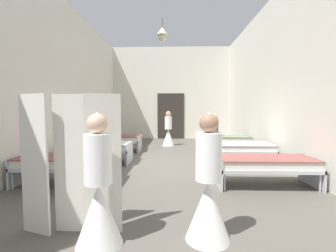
# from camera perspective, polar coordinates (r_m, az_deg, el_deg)

# --- Properties ---
(ground_plane) EXTENTS (6.72, 12.08, 0.10)m
(ground_plane) POSITION_cam_1_polar(r_m,az_deg,el_deg) (6.63, -0.19, -9.64)
(ground_plane) COLOR #59544C
(room_shell) EXTENTS (6.52, 11.68, 4.83)m
(room_shell) POSITION_cam_1_polar(r_m,az_deg,el_deg) (7.81, 0.12, 10.61)
(room_shell) COLOR silver
(room_shell) RESTS_ON ground
(bed_left_row_0) EXTENTS (1.90, 0.84, 0.57)m
(bed_left_row_0) POSITION_cam_1_polar(r_m,az_deg,el_deg) (5.16, -24.07, -8.32)
(bed_left_row_0) COLOR #B7BCC1
(bed_left_row_0) RESTS_ON ground
(bed_right_row_0) EXTENTS (1.90, 0.84, 0.57)m
(bed_right_row_0) POSITION_cam_1_polar(r_m,az_deg,el_deg) (5.00, 22.99, -8.69)
(bed_right_row_0) COLOR #B7BCC1
(bed_right_row_0) RESTS_ON ground
(bed_left_row_1) EXTENTS (1.90, 0.84, 0.57)m
(bed_left_row_1) POSITION_cam_1_polar(r_m,az_deg,el_deg) (6.89, -17.19, -5.14)
(bed_left_row_1) COLOR #B7BCC1
(bed_left_row_1) RESTS_ON ground
(bed_right_row_1) EXTENTS (1.90, 0.84, 0.57)m
(bed_right_row_1) POSITION_cam_1_polar(r_m,az_deg,el_deg) (6.77, 17.12, -5.31)
(bed_right_row_1) COLOR #B7BCC1
(bed_right_row_1) RESTS_ON ground
(bed_left_row_2) EXTENTS (1.90, 0.84, 0.57)m
(bed_left_row_2) POSITION_cam_1_polar(r_m,az_deg,el_deg) (8.70, -13.14, -3.22)
(bed_left_row_2) COLOR #B7BCC1
(bed_left_row_2) RESTS_ON ground
(bed_right_row_2) EXTENTS (1.90, 0.84, 0.57)m
(bed_right_row_2) POSITION_cam_1_polar(r_m,az_deg,el_deg) (8.60, 13.75, -3.31)
(bed_right_row_2) COLOR #B7BCC1
(bed_right_row_2) RESTS_ON ground
(nurse_near_aisle) EXTENTS (0.52, 0.52, 1.49)m
(nurse_near_aisle) POSITION_cam_1_polar(r_m,az_deg,el_deg) (2.76, -16.86, -16.94)
(nurse_near_aisle) COLOR white
(nurse_near_aisle) RESTS_ON ground
(nurse_mid_aisle) EXTENTS (0.52, 0.52, 1.49)m
(nurse_mid_aisle) POSITION_cam_1_polar(r_m,az_deg,el_deg) (9.76, 0.09, -1.82)
(nurse_mid_aisle) COLOR white
(nurse_mid_aisle) RESTS_ON ground
(nurse_far_aisle) EXTENTS (0.52, 0.52, 1.49)m
(nurse_far_aisle) POSITION_cam_1_polar(r_m,az_deg,el_deg) (2.80, 9.96, -16.52)
(nurse_far_aisle) COLOR white
(nurse_far_aisle) RESTS_ON ground
(patient_seated_primary) EXTENTS (0.44, 0.44, 0.80)m
(patient_seated_primary) POSITION_cam_1_polar(r_m,az_deg,el_deg) (8.59, 11.38, -0.40)
(patient_seated_primary) COLOR #515B70
(patient_seated_primary) RESTS_ON bed_right_row_2
(privacy_screen) EXTENTS (1.25, 0.16, 1.70)m
(privacy_screen) POSITION_cam_1_polar(r_m,az_deg,el_deg) (3.04, -23.30, -8.80)
(privacy_screen) COLOR silver
(privacy_screen) RESTS_ON ground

